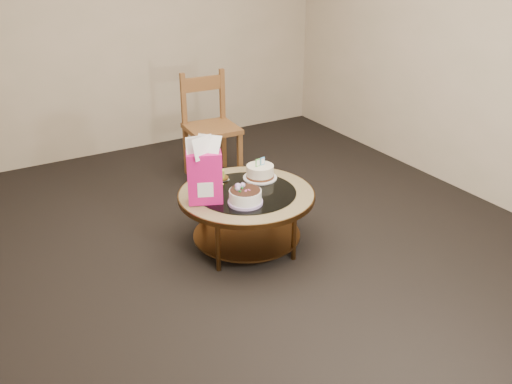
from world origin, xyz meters
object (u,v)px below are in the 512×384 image
gift_bag (204,171)px  decorated_cake (245,197)px  coffee_table (247,201)px  cream_cake (260,172)px  dining_chair (210,126)px

gift_bag → decorated_cake: bearing=-13.8°
coffee_table → gift_bag: (-0.33, 0.01, 0.32)m
decorated_cake → gift_bag: bearing=143.3°
cream_cake → dining_chair: 1.21m
decorated_cake → gift_bag: gift_bag is taller
decorated_cake → coffee_table: bearing=57.7°
coffee_table → gift_bag: gift_bag is taller
coffee_table → cream_cake: 0.30m
coffee_table → cream_cake: cream_cake is taller
cream_cake → dining_chair: size_ratio=0.26×
coffee_table → decorated_cake: decorated_cake is taller
decorated_cake → cream_cake: size_ratio=0.95×
decorated_cake → dining_chair: (0.48, 1.52, 0.00)m
decorated_cake → dining_chair: size_ratio=0.25×
coffee_table → decorated_cake: (-0.10, -0.16, 0.13)m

